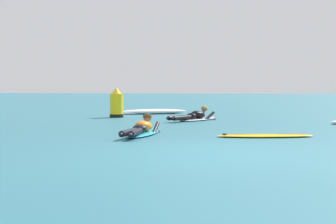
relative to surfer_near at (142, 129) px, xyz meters
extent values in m
plane|color=#2D6B7A|center=(2.16, 7.14, -0.13)|extent=(120.00, 120.00, 0.00)
ellipsoid|color=#2DB2D1|center=(0.00, 0.11, -0.10)|extent=(0.67, 2.14, 0.07)
ellipsoid|color=#2DB2D1|center=(0.05, 1.12, -0.09)|extent=(0.22, 0.21, 0.06)
ellipsoid|color=orange|center=(0.01, 0.16, 0.07)|extent=(0.43, 0.64, 0.34)
ellipsoid|color=black|center=(-0.01, -0.21, 0.04)|extent=(0.35, 0.29, 0.20)
cylinder|color=black|center=(-0.11, -0.81, 0.01)|extent=(0.23, 0.92, 0.14)
ellipsoid|color=black|center=(-0.16, -1.26, 0.01)|extent=(0.11, 0.22, 0.08)
cylinder|color=black|center=(0.05, -0.81, 0.01)|extent=(0.16, 0.91, 0.14)
ellipsoid|color=black|center=(0.05, -1.27, 0.01)|extent=(0.11, 0.22, 0.08)
cylinder|color=black|center=(-0.20, 0.52, -0.01)|extent=(0.11, 0.54, 0.32)
sphere|color=#8C6647|center=(-0.18, 0.88, -0.11)|extent=(0.09, 0.09, 0.09)
cylinder|color=black|center=(0.24, 0.48, -0.01)|extent=(0.11, 0.54, 0.32)
sphere|color=#8C6647|center=(0.25, 0.82, -0.11)|extent=(0.09, 0.09, 0.09)
sphere|color=#8C6647|center=(0.02, 0.53, 0.25)|extent=(0.21, 0.21, 0.21)
ellipsoid|color=#47331E|center=(0.02, 0.51, 0.28)|extent=(0.23, 0.21, 0.16)
ellipsoid|color=silver|center=(0.75, 5.18, -0.10)|extent=(1.43, 1.94, 0.07)
ellipsoid|color=silver|center=(1.20, 5.97, -0.09)|extent=(0.27, 0.27, 0.06)
ellipsoid|color=black|center=(0.78, 5.22, 0.07)|extent=(0.67, 0.76, 0.34)
ellipsoid|color=black|center=(0.59, 4.89, 0.04)|extent=(0.43, 0.41, 0.20)
cylinder|color=black|center=(0.22, 4.39, 0.01)|extent=(0.63, 0.87, 0.14)
ellipsoid|color=black|center=(-0.04, 3.99, 0.01)|extent=(0.20, 0.24, 0.08)
cylinder|color=black|center=(0.36, 4.31, 0.01)|extent=(0.54, 0.91, 0.14)
ellipsoid|color=black|center=(0.15, 3.89, 0.01)|extent=(0.20, 0.24, 0.08)
cylinder|color=black|center=(0.76, 5.64, -0.01)|extent=(0.37, 0.57, 0.34)
sphere|color=#8C6647|center=(0.95, 5.98, -0.11)|extent=(0.09, 0.09, 0.09)
cylinder|color=black|center=(1.14, 5.41, -0.01)|extent=(0.37, 0.57, 0.34)
sphere|color=#8C6647|center=(1.32, 5.73, -0.11)|extent=(0.09, 0.09, 0.09)
sphere|color=#8C6647|center=(0.97, 5.56, 0.25)|extent=(0.21, 0.21, 0.21)
ellipsoid|color=#AD894C|center=(0.96, 5.54, 0.28)|extent=(0.29, 0.28, 0.16)
ellipsoid|color=yellow|center=(2.89, 0.01, -0.10)|extent=(2.29, 0.99, 0.07)
cube|color=red|center=(2.89, 0.01, -0.06)|extent=(1.86, 0.43, 0.01)
cone|color=black|center=(1.98, -0.18, -0.13)|extent=(0.12, 0.12, 0.16)
ellipsoid|color=white|center=(-1.46, 8.67, -0.03)|extent=(2.80, 1.70, 0.21)
ellipsoid|color=white|center=(-0.86, 9.04, -0.06)|extent=(0.97, 0.86, 0.15)
ellipsoid|color=white|center=(-2.21, 8.26, -0.08)|extent=(1.01, 0.77, 0.12)
cylinder|color=yellow|center=(-2.40, 6.29, 0.31)|extent=(0.49, 0.49, 0.89)
cone|color=yellow|center=(-2.40, 6.29, 0.88)|extent=(0.35, 0.35, 0.24)
cylinder|color=black|center=(-2.40, 6.29, -0.07)|extent=(0.52, 0.52, 0.12)
camera|label=1|loc=(2.57, -11.26, 1.03)|focal=51.93mm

